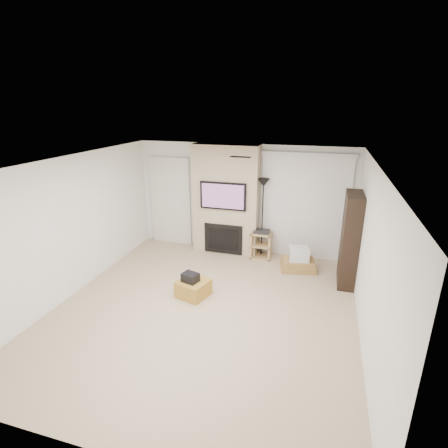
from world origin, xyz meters
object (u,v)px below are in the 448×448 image
(ottoman, at_px, (193,288))
(box_stack, at_px, (298,261))
(floor_lamp, at_px, (263,196))
(bookshelf, at_px, (350,240))
(av_stand, at_px, (261,243))

(ottoman, xyz_separation_m, box_stack, (1.74, 1.64, 0.03))
(ottoman, height_order, box_stack, box_stack)
(ottoman, xyz_separation_m, floor_lamp, (0.86, 2.12, 1.27))
(ottoman, relative_size, bookshelf, 0.28)
(floor_lamp, xyz_separation_m, box_stack, (0.89, -0.48, -1.24))
(av_stand, distance_m, box_stack, 0.96)
(av_stand, bearing_deg, ottoman, -113.40)
(floor_lamp, height_order, bookshelf, floor_lamp)
(av_stand, relative_size, box_stack, 0.80)
(floor_lamp, relative_size, av_stand, 2.74)
(floor_lamp, xyz_separation_m, bookshelf, (1.82, -0.80, -0.52))
(floor_lamp, bearing_deg, ottoman, -112.01)
(ottoman, distance_m, av_stand, 2.21)
(av_stand, xyz_separation_m, box_stack, (0.87, -0.39, -0.16))
(bookshelf, bearing_deg, av_stand, 158.68)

